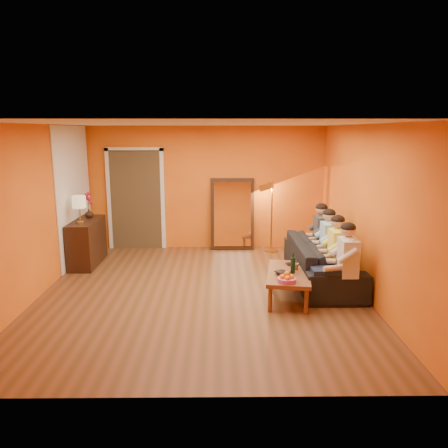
{
  "coord_description": "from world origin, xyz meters",
  "views": [
    {
      "loc": [
        0.27,
        -6.49,
        2.51
      ],
      "look_at": [
        0.35,
        0.5,
        1.0
      ],
      "focal_mm": 35.0,
      "sensor_mm": 36.0,
      "label": 1
    }
  ],
  "objects_px": {
    "sofa": "(322,261)",
    "dog": "(319,264)",
    "tumbler": "(295,266)",
    "person_far_left": "(347,264)",
    "person_mid_left": "(337,253)",
    "table_lamp": "(80,210)",
    "sideboard": "(87,242)",
    "floor_lamp": "(272,218)",
    "wine_bottle": "(293,263)",
    "coffee_table": "(288,285)",
    "mirror_frame": "(232,214)",
    "person_mid_right": "(329,244)",
    "vase": "(89,213)",
    "person_far_right": "(321,237)",
    "laptop": "(297,264)"
  },
  "relations": [
    {
      "from": "table_lamp",
      "to": "coffee_table",
      "type": "relative_size",
      "value": 0.42
    },
    {
      "from": "sofa",
      "to": "dog",
      "type": "relative_size",
      "value": 3.69
    },
    {
      "from": "table_lamp",
      "to": "floor_lamp",
      "type": "bearing_deg",
      "value": 17.0
    },
    {
      "from": "sofa",
      "to": "dog",
      "type": "height_order",
      "value": "sofa"
    },
    {
      "from": "floor_lamp",
      "to": "laptop",
      "type": "xyz_separation_m",
      "value": [
        0.14,
        -2.24,
        -0.29
      ]
    },
    {
      "from": "vase",
      "to": "laptop",
      "type": "bearing_deg",
      "value": -24.38
    },
    {
      "from": "person_far_right",
      "to": "vase",
      "type": "height_order",
      "value": "person_far_right"
    },
    {
      "from": "mirror_frame",
      "to": "laptop",
      "type": "relative_size",
      "value": 4.83
    },
    {
      "from": "mirror_frame",
      "to": "dog",
      "type": "height_order",
      "value": "mirror_frame"
    },
    {
      "from": "sofa",
      "to": "sideboard",
      "type": "bearing_deg",
      "value": 76.69
    },
    {
      "from": "person_mid_left",
      "to": "wine_bottle",
      "type": "distance_m",
      "value": 0.86
    },
    {
      "from": "mirror_frame",
      "to": "sideboard",
      "type": "xyz_separation_m",
      "value": [
        -2.79,
        -1.08,
        -0.34
      ]
    },
    {
      "from": "mirror_frame",
      "to": "wine_bottle",
      "type": "height_order",
      "value": "mirror_frame"
    },
    {
      "from": "sofa",
      "to": "person_mid_left",
      "type": "height_order",
      "value": "person_mid_left"
    },
    {
      "from": "sideboard",
      "to": "wine_bottle",
      "type": "bearing_deg",
      "value": -27.08
    },
    {
      "from": "vase",
      "to": "table_lamp",
      "type": "bearing_deg",
      "value": -90.0
    },
    {
      "from": "mirror_frame",
      "to": "floor_lamp",
      "type": "relative_size",
      "value": 1.06
    },
    {
      "from": "sofa",
      "to": "person_far_right",
      "type": "relative_size",
      "value": 1.93
    },
    {
      "from": "dog",
      "to": "tumbler",
      "type": "xyz_separation_m",
      "value": [
        -0.51,
        -0.58,
        0.15
      ]
    },
    {
      "from": "mirror_frame",
      "to": "dog",
      "type": "relative_size",
      "value": 2.38
    },
    {
      "from": "mirror_frame",
      "to": "person_mid_right",
      "type": "relative_size",
      "value": 1.25
    },
    {
      "from": "table_lamp",
      "to": "dog",
      "type": "relative_size",
      "value": 0.8
    },
    {
      "from": "sofa",
      "to": "tumbler",
      "type": "relative_size",
      "value": 22.89
    },
    {
      "from": "person_mid_right",
      "to": "person_far_right",
      "type": "height_order",
      "value": "same"
    },
    {
      "from": "person_far_left",
      "to": "person_mid_left",
      "type": "height_order",
      "value": "same"
    },
    {
      "from": "sideboard",
      "to": "dog",
      "type": "relative_size",
      "value": 1.85
    },
    {
      "from": "table_lamp",
      "to": "floor_lamp",
      "type": "distance_m",
      "value": 3.78
    },
    {
      "from": "sofa",
      "to": "floor_lamp",
      "type": "distance_m",
      "value": 1.95
    },
    {
      "from": "sideboard",
      "to": "table_lamp",
      "type": "bearing_deg",
      "value": -90.0
    },
    {
      "from": "floor_lamp",
      "to": "tumbler",
      "type": "height_order",
      "value": "floor_lamp"
    },
    {
      "from": "wine_bottle",
      "to": "tumbler",
      "type": "relative_size",
      "value": 3.01
    },
    {
      "from": "sideboard",
      "to": "sofa",
      "type": "xyz_separation_m",
      "value": [
        4.24,
        -1.0,
        -0.08
      ]
    },
    {
      "from": "wine_bottle",
      "to": "person_far_right",
      "type": "bearing_deg",
      "value": 62.86
    },
    {
      "from": "table_lamp",
      "to": "dog",
      "type": "distance_m",
      "value": 4.33
    },
    {
      "from": "person_far_left",
      "to": "person_mid_right",
      "type": "xyz_separation_m",
      "value": [
        0.0,
        1.1,
        0.0
      ]
    },
    {
      "from": "dog",
      "to": "wine_bottle",
      "type": "relative_size",
      "value": 2.06
    },
    {
      "from": "coffee_table",
      "to": "wine_bottle",
      "type": "relative_size",
      "value": 3.94
    },
    {
      "from": "wine_bottle",
      "to": "laptop",
      "type": "relative_size",
      "value": 0.98
    },
    {
      "from": "person_far_left",
      "to": "vase",
      "type": "xyz_separation_m",
      "value": [
        -4.37,
        2.25,
        0.33
      ]
    },
    {
      "from": "coffee_table",
      "to": "wine_bottle",
      "type": "height_order",
      "value": "wine_bottle"
    },
    {
      "from": "sideboard",
      "to": "person_mid_left",
      "type": "relative_size",
      "value": 0.97
    },
    {
      "from": "sideboard",
      "to": "person_mid_left",
      "type": "distance_m",
      "value": 4.61
    },
    {
      "from": "person_far_left",
      "to": "wine_bottle",
      "type": "height_order",
      "value": "person_far_left"
    },
    {
      "from": "sideboard",
      "to": "table_lamp",
      "type": "distance_m",
      "value": 0.74
    },
    {
      "from": "table_lamp",
      "to": "floor_lamp",
      "type": "height_order",
      "value": "floor_lamp"
    },
    {
      "from": "mirror_frame",
      "to": "sideboard",
      "type": "height_order",
      "value": "mirror_frame"
    },
    {
      "from": "dog",
      "to": "person_mid_left",
      "type": "bearing_deg",
      "value": -42.46
    },
    {
      "from": "person_far_left",
      "to": "laptop",
      "type": "relative_size",
      "value": 3.87
    },
    {
      "from": "person_mid_right",
      "to": "wine_bottle",
      "type": "height_order",
      "value": "person_mid_right"
    },
    {
      "from": "person_mid_left",
      "to": "vase",
      "type": "relative_size",
      "value": 7.07
    }
  ]
}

